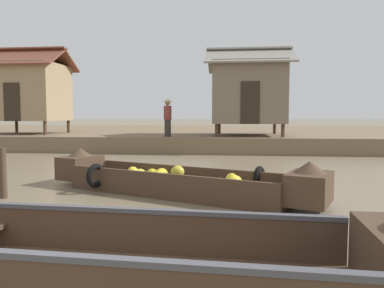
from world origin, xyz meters
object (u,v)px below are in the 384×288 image
banana_boat (176,180)px  viewer_boat (64,258)px  stilt_house_left (29,91)px  vendor_person (168,116)px  stilt_house_mid_left (248,92)px  mooring_post (3,173)px

banana_boat → viewer_boat: viewer_boat is taller
stilt_house_left → vendor_person: 7.86m
stilt_house_mid_left → banana_boat: bearing=-100.7°
stilt_house_mid_left → mooring_post: bearing=-115.8°
banana_boat → vendor_person: vendor_person is taller
vendor_person → mooring_post: bearing=-100.5°
stilt_house_left → vendor_person: size_ratio=2.62×
viewer_boat → vendor_person: vendor_person is taller
banana_boat → vendor_person: 8.82m
mooring_post → stilt_house_mid_left: bearing=64.2°
mooring_post → banana_boat: bearing=12.0°
banana_boat → viewer_boat: size_ratio=0.87×
stilt_house_left → mooring_post: stilt_house_left is taller
banana_boat → vendor_person: bearing=100.8°
viewer_boat → vendor_person: (-1.21, 12.85, 1.34)m
stilt_house_mid_left → vendor_person: 4.06m
viewer_boat → stilt_house_left: (-8.72, 14.81, 2.58)m
viewer_boat → stilt_house_mid_left: stilt_house_mid_left is taller
viewer_boat → stilt_house_left: size_ratio=1.58×
viewer_boat → vendor_person: size_ratio=4.14×
stilt_house_mid_left → vendor_person: size_ratio=2.45×
banana_boat → stilt_house_left: bearing=131.0°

